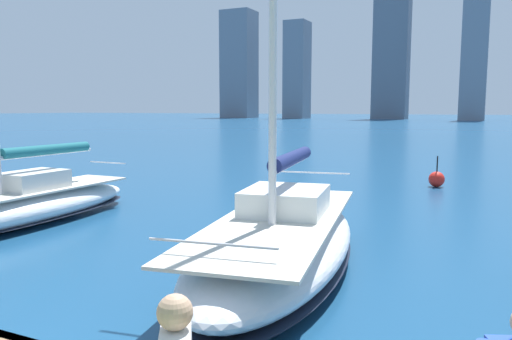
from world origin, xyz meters
The scene contains 4 objects.
city_skyline centered at (12.39, -162.28, 18.75)m, with size 173.46×22.07×51.20m.
sailboat_navy centered at (-1.29, -6.97, 0.66)m, with size 4.29×9.17×10.21m.
sailboat_teal centered at (7.41, -7.51, 0.65)m, with size 2.27×8.69×12.65m.
channel_buoy centered at (-3.24, -20.67, 0.36)m, with size 0.70×0.70×1.40m.
Camera 1 is at (-5.35, 2.86, 3.52)m, focal length 35.00 mm.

